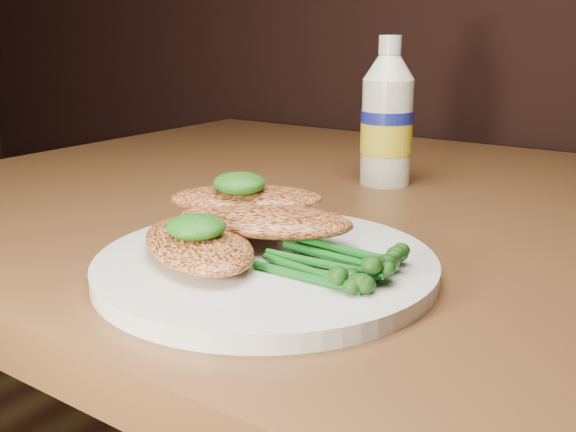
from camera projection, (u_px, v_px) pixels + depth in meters
The scene contains 8 objects.
plate at pixel (266, 265), 0.48m from camera, with size 0.25×0.25×0.01m, color silver.
chicken_front at pixel (198, 244), 0.47m from camera, with size 0.13×0.07×0.02m, color #D27A43.
chicken_mid at pixel (265, 220), 0.50m from camera, with size 0.14×0.07×0.02m, color #D27A43.
chicken_back at pixel (246, 199), 0.53m from camera, with size 0.13×0.07×0.02m, color #D27A43.
pesto_front at pixel (196, 227), 0.46m from camera, with size 0.04×0.04×0.02m, color #0C3808.
pesto_back at pixel (240, 183), 0.52m from camera, with size 0.05×0.04×0.02m, color #0C3808.
broccolini_bundle at pixel (326, 256), 0.45m from camera, with size 0.12×0.09×0.02m, color #135817, non-canonical shape.
mayo_bottle at pixel (387, 112), 0.73m from camera, with size 0.06×0.06×0.17m, color #F2EFCD, non-canonical shape.
Camera 1 is at (0.23, 0.45, 0.93)m, focal length 40.20 mm.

